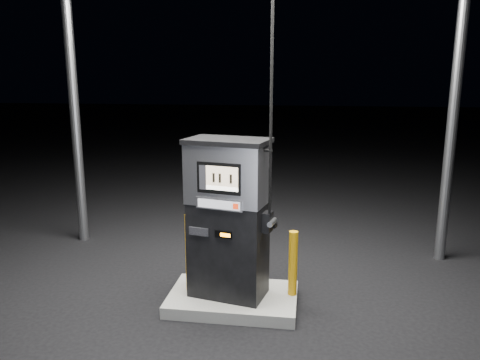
# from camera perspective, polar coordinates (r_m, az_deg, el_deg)

# --- Properties ---
(ground) EXTENTS (80.00, 80.00, 0.00)m
(ground) POSITION_cam_1_polar(r_m,az_deg,el_deg) (6.14, -0.86, -14.93)
(ground) COLOR black
(ground) RESTS_ON ground
(pump_island) EXTENTS (1.60, 1.00, 0.15)m
(pump_island) POSITION_cam_1_polar(r_m,az_deg,el_deg) (6.11, -0.86, -14.31)
(pump_island) COLOR gray
(pump_island) RESTS_ON ground
(fuel_dispenser) EXTENTS (1.13, 0.77, 4.08)m
(fuel_dispenser) POSITION_cam_1_polar(r_m,az_deg,el_deg) (5.70, -1.42, -4.53)
(fuel_dispenser) COLOR black
(fuel_dispenser) RESTS_ON pump_island
(bollard_left) EXTENTS (0.16, 0.16, 1.00)m
(bollard_left) POSITION_cam_1_polar(r_m,az_deg,el_deg) (6.02, -6.04, -8.77)
(bollard_left) COLOR orange
(bollard_left) RESTS_ON pump_island
(bollard_right) EXTENTS (0.15, 0.15, 0.83)m
(bollard_right) POSITION_cam_1_polar(r_m,az_deg,el_deg) (5.92, 6.47, -10.05)
(bollard_right) COLOR orange
(bollard_right) RESTS_ON pump_island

